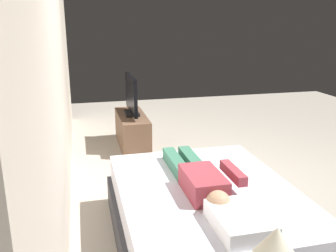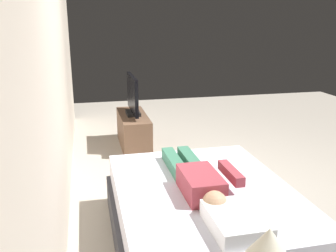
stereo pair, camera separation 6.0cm
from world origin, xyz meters
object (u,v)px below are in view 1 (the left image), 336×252
at_px(pillow, 240,221).
at_px(lamp, 276,244).
at_px(person, 200,178).
at_px(bed, 206,217).
at_px(remote, 237,174).
at_px(tv, 131,96).
at_px(tv_stand, 132,131).

height_order(pillow, lamp, lamp).
bearing_deg(person, bed, -118.31).
bearing_deg(lamp, pillow, -9.81).
relative_size(remote, tv, 0.17).
relative_size(person, lamp, 3.00).
height_order(remote, lamp, lamp).
relative_size(remote, tv_stand, 0.14).
relative_size(bed, lamp, 4.59).
relative_size(bed, pillow, 4.01).
height_order(pillow, tv, tv).
bearing_deg(tv, remote, -166.95).
relative_size(tv_stand, lamp, 2.62).
distance_m(bed, lamp, 1.40).
relative_size(person, remote, 8.40).
bearing_deg(person, remote, -69.53).
distance_m(bed, tv, 2.75).
xyz_separation_m(remote, tv, (2.51, 0.58, 0.24)).
bearing_deg(pillow, person, 4.56).
relative_size(bed, remote, 12.84).
distance_m(remote, tv_stand, 2.59).
xyz_separation_m(bed, lamp, (-1.26, 0.11, 0.59)).
xyz_separation_m(tv, lamp, (-3.95, -0.12, 0.07)).
distance_m(person, tv, 2.67).
bearing_deg(remote, tv, 13.05).
xyz_separation_m(person, lamp, (-1.29, 0.05, 0.23)).
bearing_deg(tv_stand, remote, -166.95).
height_order(tv_stand, tv, tv).
distance_m(bed, person, 0.36).
distance_m(person, tv_stand, 2.69).
relative_size(tv, lamp, 2.10).
xyz_separation_m(pillow, tv_stand, (3.33, 0.23, -0.35)).
bearing_deg(person, lamp, 177.63).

